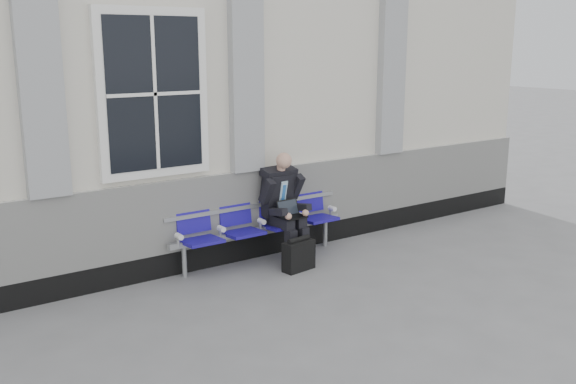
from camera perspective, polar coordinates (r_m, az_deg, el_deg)
ground at (r=6.78m, az=-8.82°, el=-11.65°), size 70.00×70.00×0.00m
station_building at (r=9.44m, az=-18.86°, el=8.76°), size 14.40×4.40×4.49m
bench at (r=8.45m, az=-2.63°, el=-2.50°), size 2.60×0.47×0.91m
businessman at (r=8.44m, az=-0.40°, el=-0.92°), size 0.59×0.79×1.44m
briefcase at (r=8.17m, az=0.95°, el=-5.61°), size 0.45×0.24×0.44m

